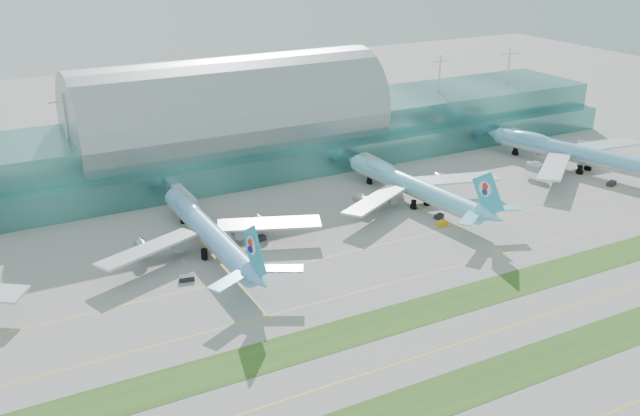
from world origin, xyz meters
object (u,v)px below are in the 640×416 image
airliner_b (208,230)px  airliner_d (574,152)px  terminal (231,133)px  airliner_c (412,185)px

airliner_b → airliner_d: size_ratio=0.95×
terminal → airliner_c: size_ratio=4.44×
terminal → airliner_d: 133.76m
airliner_b → terminal: bearing=63.0°
terminal → airliner_b: bearing=-116.6°
airliner_b → airliner_c: 75.00m
airliner_c → terminal: bearing=115.5°
airliner_b → airliner_c: airliner_b is taller
airliner_b → airliner_d: (151.20, 4.00, 0.45)m
terminal → airliner_b: terminal is taller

